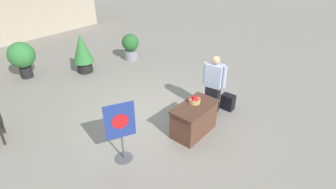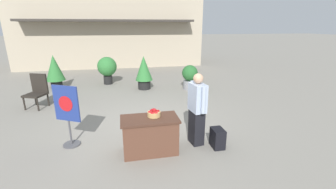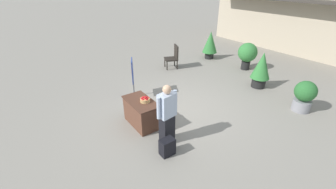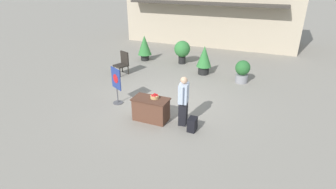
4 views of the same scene
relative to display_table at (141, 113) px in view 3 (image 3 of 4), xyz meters
The scene contains 12 objects.
ground_plane 1.32m from the display_table, 94.09° to the left, with size 120.00×120.00×0.00m, color gray.
storefront_building 11.90m from the display_table, 94.87° to the left, with size 11.16×4.84×4.46m.
display_table is the anchor object (origin of this frame).
apple_basket 0.46m from the display_table, 38.99° to the left, with size 0.27×0.27×0.16m.
person_visitor 1.13m from the display_table, ahead, with size 0.32×0.60×1.58m.
backpack 1.45m from the display_table, ahead, with size 0.24×0.34×0.42m.
poster_board 1.80m from the display_table, 159.88° to the left, with size 0.54×0.36×1.35m.
patio_chair 4.64m from the display_table, 132.76° to the left, with size 0.72×0.72×1.06m.
potted_plant_near_left 4.97m from the display_table, 63.71° to the left, with size 0.64×0.64×0.99m.
potted_plant_far_left 4.88m from the display_table, 85.52° to the left, with size 0.69×0.69×1.35m.
potted_plant_near_right 6.11m from the display_table, 100.58° to the left, with size 0.84×0.84×1.21m.
potted_plant_far_right 6.58m from the display_table, 119.10° to the left, with size 0.74×0.74×1.37m.
Camera 3 is at (4.87, -3.70, 3.71)m, focal length 24.00 mm.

